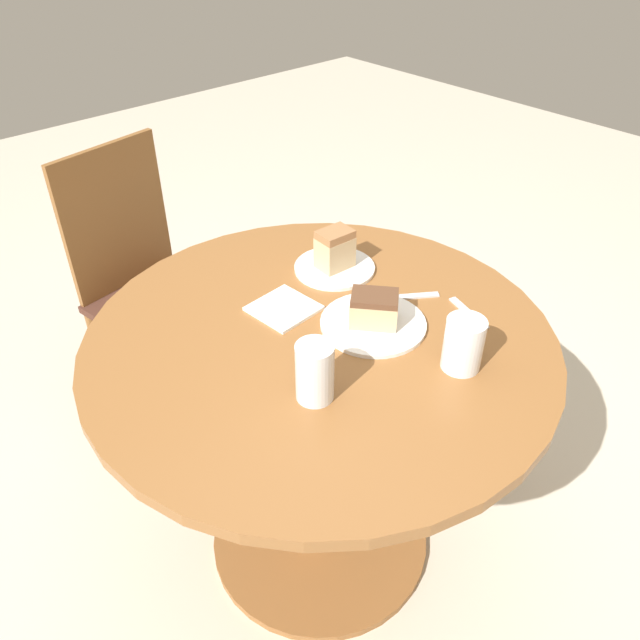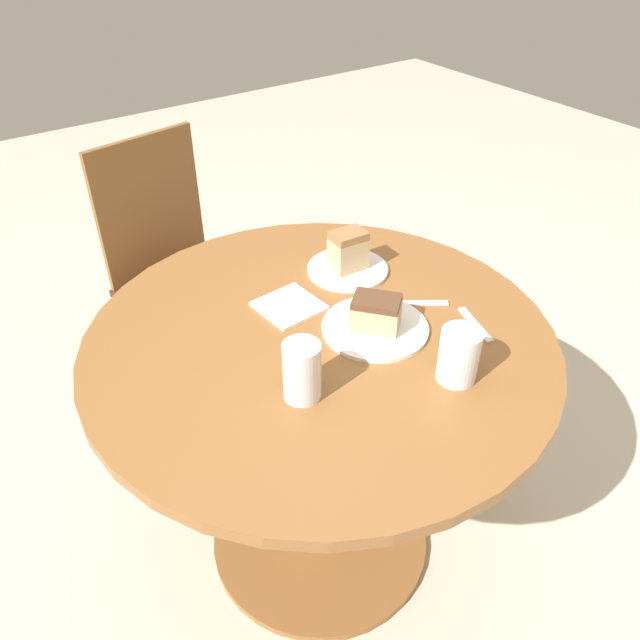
% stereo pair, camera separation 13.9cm
% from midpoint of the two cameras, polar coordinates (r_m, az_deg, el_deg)
% --- Properties ---
extents(ground_plane, '(8.00, 8.00, 0.00)m').
position_cam_midpoint_polar(ground_plane, '(1.99, -2.12, -19.31)').
color(ground_plane, beige).
extents(table, '(1.07, 1.07, 0.78)m').
position_cam_midpoint_polar(table, '(1.56, -2.58, -7.73)').
color(table, brown).
rests_on(table, ground_plane).
extents(chair, '(0.48, 0.48, 0.94)m').
position_cam_midpoint_polar(chair, '(2.21, -16.98, 3.08)').
color(chair, brown).
rests_on(chair, ground_plane).
extents(plate_near, '(0.25, 0.25, 0.01)m').
position_cam_midpoint_polar(plate_near, '(1.44, 2.13, -0.42)').
color(plate_near, white).
rests_on(plate_near, table).
extents(plate_far, '(0.21, 0.21, 0.01)m').
position_cam_midpoint_polar(plate_far, '(1.64, -1.09, 4.71)').
color(plate_far, white).
rests_on(plate_far, table).
extents(cake_slice_near, '(0.13, 0.13, 0.08)m').
position_cam_midpoint_polar(cake_slice_near, '(1.41, 2.17, 0.96)').
color(cake_slice_near, tan).
rests_on(cake_slice_near, plate_near).
extents(cake_slice_far, '(0.09, 0.07, 0.10)m').
position_cam_midpoint_polar(cake_slice_far, '(1.61, -1.12, 6.43)').
color(cake_slice_far, tan).
rests_on(cake_slice_far, plate_far).
extents(glass_lemonade, '(0.08, 0.08, 0.13)m').
position_cam_midpoint_polar(glass_lemonade, '(1.22, -3.75, -5.19)').
color(glass_lemonade, silver).
rests_on(glass_lemonade, table).
extents(glass_water, '(0.08, 0.08, 0.12)m').
position_cam_midpoint_polar(glass_water, '(1.31, 10.02, -2.50)').
color(glass_water, silver).
rests_on(glass_water, table).
extents(napkin_stack, '(0.15, 0.15, 0.01)m').
position_cam_midpoint_polar(napkin_stack, '(1.50, -5.88, 1.04)').
color(napkin_stack, white).
rests_on(napkin_stack, table).
extents(fork, '(0.14, 0.10, 0.00)m').
position_cam_midpoint_polar(fork, '(1.54, 5.46, 2.06)').
color(fork, silver).
rests_on(fork, table).
extents(spoon, '(0.06, 0.14, 0.00)m').
position_cam_midpoint_polar(spoon, '(1.50, 10.88, 0.53)').
color(spoon, silver).
rests_on(spoon, table).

